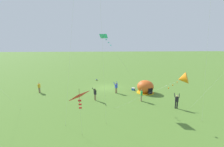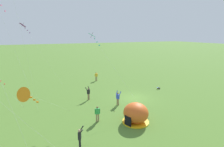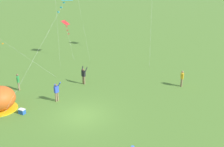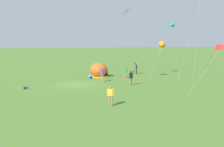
% 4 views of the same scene
% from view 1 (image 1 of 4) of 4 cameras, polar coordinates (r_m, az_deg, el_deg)
% --- Properties ---
extents(ground_plane, '(300.00, 300.00, 0.00)m').
position_cam_1_polar(ground_plane, '(27.92, -2.19, -5.39)').
color(ground_plane, '#517A2D').
extents(popup_tent, '(2.81, 2.81, 2.10)m').
position_cam_1_polar(popup_tent, '(25.36, 12.59, -5.00)').
color(popup_tent, '#D8591E').
rests_on(popup_tent, ground).
extents(cooler_box, '(0.63, 0.64, 0.44)m').
position_cam_1_polar(cooler_box, '(26.49, 8.11, -5.90)').
color(cooler_box, '#2659B2').
rests_on(cooler_box, ground).
extents(toddler_crawling, '(0.29, 0.55, 0.32)m').
position_cam_1_polar(toddler_crawling, '(33.53, -5.92, -2.35)').
color(toddler_crawling, black).
rests_on(toddler_crawling, ground).
extents(person_arms_raised, '(0.71, 0.60, 1.89)m').
position_cam_1_polar(person_arms_raised, '(20.49, 23.41, -9.50)').
color(person_arms_raised, black).
rests_on(person_arms_raised, ground).
extents(person_far_back, '(0.72, 0.64, 1.89)m').
position_cam_1_polar(person_far_back, '(24.58, 1.58, -5.24)').
color(person_far_back, '#8C7251').
rests_on(person_far_back, ground).
extents(person_watching_sky, '(0.36, 0.56, 1.72)m').
position_cam_1_polar(person_watching_sky, '(27.54, -26.00, -4.67)').
color(person_watching_sky, '#8C7251').
rests_on(person_watching_sky, ground).
extents(person_with_toddler, '(0.27, 0.59, 1.72)m').
position_cam_1_polar(person_with_toddler, '(21.55, 11.14, -7.89)').
color(person_with_toddler, '#8C7251').
rests_on(person_with_toddler, ground).
extents(person_strolling, '(0.67, 0.72, 1.89)m').
position_cam_1_polar(person_strolling, '(21.59, -6.50, -7.61)').
color(person_strolling, '#8C7251').
rests_on(person_strolling, ground).
extents(kite_orange, '(6.91, 4.85, 5.30)m').
position_cam_1_polar(kite_orange, '(15.79, 25.27, -1.82)').
color(kite_orange, silver).
rests_on(kite_orange, ground).
extents(kite_red, '(1.32, 3.54, 5.02)m').
position_cam_1_polar(kite_red, '(10.11, -12.32, -8.94)').
color(kite_red, silver).
rests_on(kite_red, ground).
extents(kite_cyan, '(7.46, 4.67, 9.37)m').
position_cam_1_polar(kite_cyan, '(20.94, -2.65, 13.32)').
color(kite_cyan, silver).
rests_on(kite_cyan, ground).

